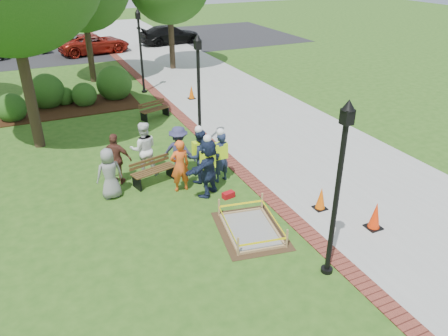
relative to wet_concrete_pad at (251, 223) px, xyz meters
name	(u,v)px	position (x,y,z in m)	size (l,w,h in m)	color
ground	(226,220)	(-0.40, 0.76, -0.23)	(100.00, 100.00, 0.00)	#285116
sidewalk	(232,99)	(4.60, 10.76, -0.22)	(6.00, 60.00, 0.02)	#9E9E99
brick_edging	(171,107)	(1.35, 10.76, -0.22)	(0.50, 60.00, 0.03)	maroon
mulch_bed	(64,108)	(-3.40, 12.76, -0.21)	(7.00, 3.00, 0.05)	#381E0F
parking_lot	(80,47)	(-0.40, 27.76, -0.23)	(36.00, 12.00, 0.01)	black
wet_concrete_pad	(251,223)	(0.00, 0.00, 0.00)	(2.07, 2.56, 0.55)	#47331E
bench_near	(154,176)	(-1.59, 3.75, 0.02)	(1.54, 0.84, 0.80)	brown
bench_far	(155,113)	(0.22, 9.64, 0.00)	(1.45, 0.88, 0.75)	brown
cone_front	(375,216)	(3.11, -1.31, 0.16)	(0.41, 0.41, 0.81)	black
cone_back	(321,199)	(2.37, 0.13, 0.11)	(0.36, 0.36, 0.72)	black
cone_far	(191,93)	(2.74, 11.59, 0.11)	(0.36, 0.36, 0.71)	black
toolbox	(228,195)	(0.21, 1.86, -0.14)	(0.37, 0.21, 0.19)	#A60C14
lamp_near	(339,180)	(0.85, -2.24, 2.25)	(0.28, 0.28, 4.26)	black
lamp_mid	(199,85)	(0.85, 5.76, 2.25)	(0.28, 0.28, 4.26)	black
lamp_far	(140,45)	(0.85, 13.76, 2.25)	(0.28, 0.28, 4.26)	black
shrub_a	(14,120)	(-5.61, 12.07, -0.23)	(1.32, 1.32, 1.32)	#1D4B15
shrub_b	(49,106)	(-4.00, 13.45, -0.23)	(1.72, 1.72, 1.72)	#1D4B15
shrub_c	(86,105)	(-2.34, 12.89, -0.23)	(1.20, 1.20, 1.20)	#1D4B15
shrub_d	(116,98)	(-0.74, 13.41, -0.23)	(1.78, 1.78, 1.78)	#1D4B15
shrub_e	(66,104)	(-3.21, 13.42, -0.23)	(0.92, 0.92, 0.92)	#1D4B15
casual_person_a	(109,174)	(-3.04, 3.42, 0.57)	(0.54, 0.37, 1.61)	gray
casual_person_b	(180,166)	(-0.96, 2.93, 0.62)	(0.55, 0.36, 1.71)	#F4581C
casual_person_c	(144,149)	(-1.67, 4.46, 0.70)	(0.66, 0.49, 1.87)	white
casual_person_d	(116,159)	(-2.65, 4.22, 0.63)	(0.66, 0.59, 1.72)	brown
casual_person_e	(179,151)	(-0.63, 3.92, 0.64)	(0.66, 0.64, 1.74)	#333259
hivis_worker_a	(208,166)	(-0.26, 2.33, 0.75)	(0.70, 0.65, 2.00)	#1D264B
hivis_worker_b	(220,155)	(0.45, 2.97, 0.69)	(0.62, 0.48, 1.85)	#1D1E4C
hivis_worker_c	(199,155)	(-0.19, 3.22, 0.73)	(0.60, 0.41, 1.96)	#192642
parked_car_b	(21,56)	(-4.76, 26.25, -0.23)	(4.42, 1.92, 1.44)	#98989C
parked_car_c	(95,53)	(0.23, 24.80, -0.23)	(4.68, 2.03, 1.53)	maroon
parked_car_d	(171,44)	(6.43, 25.94, -0.23)	(4.80, 2.09, 1.57)	black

